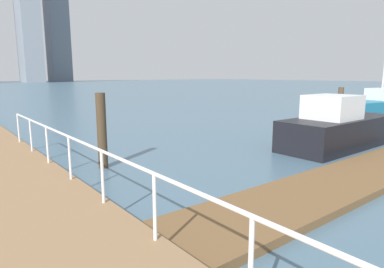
# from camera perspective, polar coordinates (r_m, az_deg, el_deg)

# --- Properties ---
(ground_plane) EXTENTS (300.00, 300.00, 0.00)m
(ground_plane) POSITION_cam_1_polar(r_m,az_deg,el_deg) (15.72, -16.46, -0.92)
(ground_plane) COLOR slate
(floating_dock) EXTENTS (13.52, 2.00, 0.18)m
(floating_dock) POSITION_cam_1_polar(r_m,az_deg,el_deg) (10.24, 25.67, -6.82)
(floating_dock) COLOR brown
(floating_dock) RESTS_ON ground_plane
(dock_piling_1) EXTENTS (0.30, 0.30, 2.35)m
(dock_piling_1) POSITION_cam_1_polar(r_m,az_deg,el_deg) (10.69, -15.17, 0.50)
(dock_piling_1) COLOR #473826
(dock_piling_1) RESTS_ON ground_plane
(dock_piling_4) EXTENTS (0.28, 0.28, 2.24)m
(dock_piling_4) POSITION_cam_1_polar(r_m,az_deg,el_deg) (19.37, 23.93, 3.99)
(dock_piling_4) COLOR brown
(dock_piling_4) RESTS_ON ground_plane
(moored_boat_0) EXTENTS (5.78, 2.13, 2.12)m
(moored_boat_0) POSITION_cam_1_polar(r_m,az_deg,el_deg) (14.58, 23.59, 0.91)
(moored_boat_0) COLOR black
(moored_boat_0) RESTS_ON ground_plane
(moored_boat_1) EXTENTS (7.31, 3.09, 9.22)m
(moored_boat_1) POSITION_cam_1_polar(r_m,az_deg,el_deg) (24.90, 29.64, 3.98)
(moored_boat_1) COLOR #1E6B8C
(moored_boat_1) RESTS_ON ground_plane
(skyline_tower_3) EXTENTS (6.85, 11.56, 48.68)m
(skyline_tower_3) POSITION_cam_1_polar(r_m,az_deg,el_deg) (143.89, -26.31, 17.68)
(skyline_tower_3) COLOR #8C939E
(skyline_tower_3) RESTS_ON ground_plane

